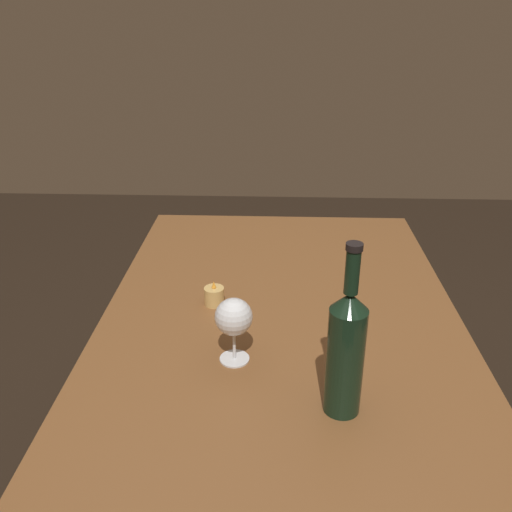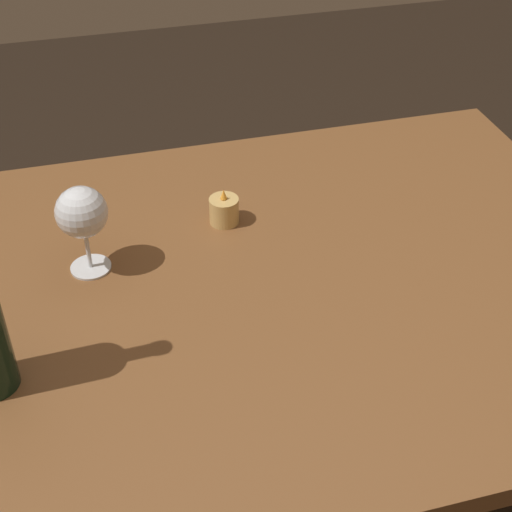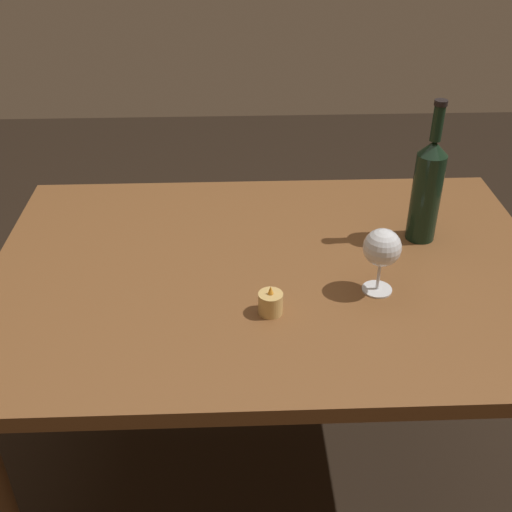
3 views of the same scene
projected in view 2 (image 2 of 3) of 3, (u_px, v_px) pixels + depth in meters
name	position (u px, v px, depth m)	size (l,w,h in m)	color
dining_table	(243.00, 326.00, 1.25)	(1.30, 0.90, 0.74)	brown
wine_glass_left	(82.00, 214.00, 1.16)	(0.08, 0.08, 0.15)	white
votive_candle	(224.00, 211.00, 1.31)	(0.05, 0.05, 0.07)	#DBB266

